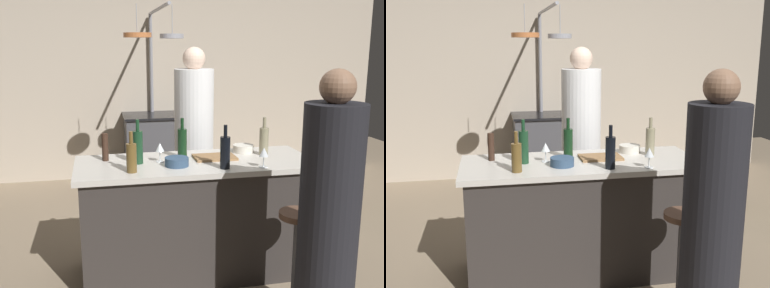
# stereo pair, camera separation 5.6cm
# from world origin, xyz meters

# --- Properties ---
(ground_plane) EXTENTS (9.00, 9.00, 0.00)m
(ground_plane) POSITION_xyz_m (0.00, 0.00, 0.00)
(ground_plane) COLOR gray
(back_wall) EXTENTS (6.40, 0.16, 2.60)m
(back_wall) POSITION_xyz_m (0.00, 2.85, 1.30)
(back_wall) COLOR #BCAD99
(back_wall) RESTS_ON ground_plane
(kitchen_island) EXTENTS (1.80, 0.72, 0.90)m
(kitchen_island) POSITION_xyz_m (0.00, 0.00, 0.45)
(kitchen_island) COLOR #332D2B
(kitchen_island) RESTS_ON ground_plane
(stove_range) EXTENTS (0.80, 0.64, 0.89)m
(stove_range) POSITION_xyz_m (0.00, 2.45, 0.45)
(stove_range) COLOR #47474C
(stove_range) RESTS_ON ground_plane
(chef) EXTENTS (0.37, 0.37, 1.74)m
(chef) POSITION_xyz_m (0.17, 0.86, 0.81)
(chef) COLOR white
(chef) RESTS_ON ground_plane
(bar_stool_right) EXTENTS (0.28, 0.28, 0.68)m
(bar_stool_right) POSITION_xyz_m (0.56, -0.62, 0.38)
(bar_stool_right) COLOR #4C4C51
(bar_stool_right) RESTS_ON ground_plane
(guest_right) EXTENTS (0.35, 0.35, 1.64)m
(guest_right) POSITION_xyz_m (0.56, -0.99, 0.76)
(guest_right) COLOR black
(guest_right) RESTS_ON ground_plane
(overhead_pot_rack) EXTENTS (0.61, 1.58, 2.17)m
(overhead_pot_rack) POSITION_xyz_m (-0.07, 1.89, 1.63)
(overhead_pot_rack) COLOR gray
(overhead_pot_rack) RESTS_ON ground_plane
(potted_plant) EXTENTS (0.36, 0.36, 0.52)m
(potted_plant) POSITION_xyz_m (1.75, 0.98, 0.30)
(potted_plant) COLOR brown
(potted_plant) RESTS_ON ground_plane
(cutting_board) EXTENTS (0.32, 0.22, 0.02)m
(cutting_board) POSITION_xyz_m (0.16, 0.05, 0.91)
(cutting_board) COLOR #997047
(cutting_board) RESTS_ON kitchen_island
(pepper_mill) EXTENTS (0.05, 0.05, 0.21)m
(pepper_mill) POSITION_xyz_m (-0.67, 0.16, 1.01)
(pepper_mill) COLOR #382319
(pepper_mill) RESTS_ON kitchen_island
(wine_bottle_amber) EXTENTS (0.07, 0.07, 0.29)m
(wine_bottle_amber) POSITION_xyz_m (-0.50, -0.20, 1.01)
(wine_bottle_amber) COLOR brown
(wine_bottle_amber) RESTS_ON kitchen_island
(wine_bottle_green) EXTENTS (0.07, 0.07, 0.33)m
(wine_bottle_green) POSITION_xyz_m (-0.43, 0.02, 1.03)
(wine_bottle_green) COLOR #193D23
(wine_bottle_green) RESTS_ON kitchen_island
(wine_bottle_dark) EXTENTS (0.07, 0.07, 0.31)m
(wine_bottle_dark) POSITION_xyz_m (0.16, -0.24, 1.02)
(wine_bottle_dark) COLOR black
(wine_bottle_dark) RESTS_ON kitchen_island
(wine_bottle_white) EXTENTS (0.07, 0.07, 0.30)m
(wine_bottle_white) POSITION_xyz_m (0.57, 0.09, 1.02)
(wine_bottle_white) COLOR gray
(wine_bottle_white) RESTS_ON kitchen_island
(wine_bottle_red) EXTENTS (0.07, 0.07, 0.31)m
(wine_bottle_red) POSITION_xyz_m (-0.08, 0.11, 1.02)
(wine_bottle_red) COLOR #143319
(wine_bottle_red) RESTS_ON kitchen_island
(wine_glass_near_right_guest) EXTENTS (0.07, 0.07, 0.15)m
(wine_glass_near_right_guest) POSITION_xyz_m (-0.27, 0.03, 1.01)
(wine_glass_near_right_guest) COLOR silver
(wine_glass_near_right_guest) RESTS_ON kitchen_island
(wine_glass_near_left_guest) EXTENTS (0.07, 0.07, 0.15)m
(wine_glass_near_left_guest) POSITION_xyz_m (0.43, -0.27, 1.01)
(wine_glass_near_left_guest) COLOR silver
(wine_glass_near_left_guest) RESTS_ON kitchen_island
(mixing_bowl_blue) EXTENTS (0.17, 0.17, 0.06)m
(mixing_bowl_blue) POSITION_xyz_m (-0.17, -0.11, 0.93)
(mixing_bowl_blue) COLOR #334C6B
(mixing_bowl_blue) RESTS_ON kitchen_island
(mixing_bowl_ceramic) EXTENTS (0.17, 0.17, 0.06)m
(mixing_bowl_ceramic) POSITION_xyz_m (0.44, 0.20, 0.93)
(mixing_bowl_ceramic) COLOR silver
(mixing_bowl_ceramic) RESTS_ON kitchen_island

